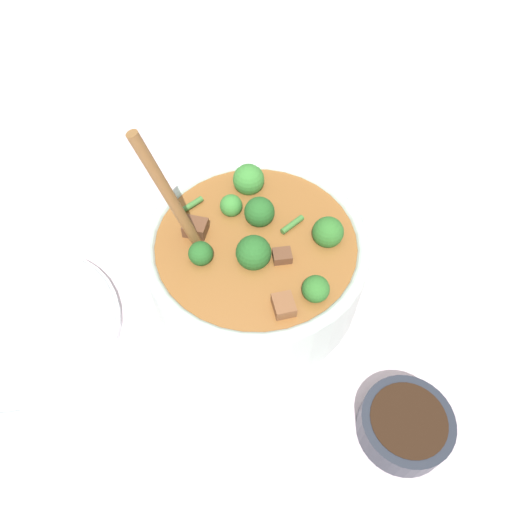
% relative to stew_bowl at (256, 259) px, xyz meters
% --- Properties ---
extents(ground_plane, '(4.00, 4.00, 0.00)m').
position_rel_stew_bowl_xyz_m(ground_plane, '(0.00, 0.00, -0.06)').
color(ground_plane, silver).
extents(stew_bowl, '(0.27, 0.27, 0.26)m').
position_rel_stew_bowl_xyz_m(stew_bowl, '(0.00, 0.00, 0.00)').
color(stew_bowl, '#B2C6BC').
rests_on(stew_bowl, ground_plane).
extents(condiment_bowl, '(0.10, 0.10, 0.04)m').
position_rel_stew_bowl_xyz_m(condiment_bowl, '(0.17, 0.18, -0.04)').
color(condiment_bowl, '#232833').
rests_on(condiment_bowl, ground_plane).
extents(empty_plate, '(0.24, 0.24, 0.02)m').
position_rel_stew_bowl_xyz_m(empty_plate, '(0.10, -0.28, -0.05)').
color(empty_plate, white).
rests_on(empty_plate, ground_plane).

